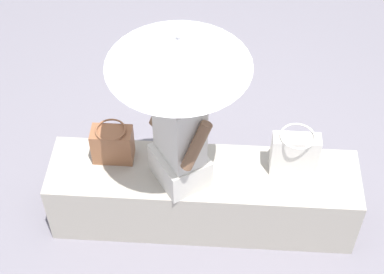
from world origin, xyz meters
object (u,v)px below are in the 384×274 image
Objects in this scene: handbag_black at (295,153)px; person_seated at (179,135)px; tote_bag_canvas at (112,144)px; parasol at (178,52)px.

person_seated is at bearing -171.55° from handbag_black.
person_seated is at bearing -17.06° from tote_bag_canvas.
handbag_black is at bearing 8.45° from person_seated.
tote_bag_canvas is at bearing 162.94° from person_seated.
person_seated is 0.68m from parasol.
tote_bag_canvas is at bearing 157.55° from parasol.
parasol is 4.42× the size of tote_bag_canvas.
person_seated is 0.76m from handbag_black.
tote_bag_canvas is at bearing 178.48° from handbag_black.
parasol is at bearing -167.47° from handbag_black.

